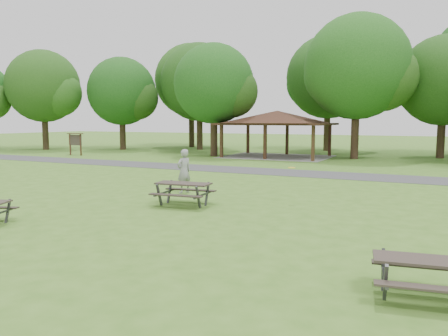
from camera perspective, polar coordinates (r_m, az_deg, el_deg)
ground at (r=12.89m, az=-12.00°, el=-7.30°), size 160.00×160.00×0.00m
asphalt_path at (r=25.25m, az=7.97°, el=-0.57°), size 120.00×3.20×0.02m
pavilion at (r=35.83m, az=6.95°, el=6.34°), size 8.60×7.01×3.76m
notice_board at (r=39.36m, az=-18.86°, el=3.49°), size 1.60×0.30×1.88m
tree_row_a at (r=47.95m, az=-22.42°, el=9.59°), size 7.56×7.20×9.97m
tree_row_b at (r=45.62m, az=-13.12°, el=9.47°), size 7.14×6.80×9.28m
tree_row_c at (r=44.64m, az=-3.10°, el=10.82°), size 8.19×7.80×10.67m
tree_row_d at (r=36.52m, az=-1.21°, el=10.64°), size 6.93×6.60×9.27m
tree_row_e at (r=35.52m, az=17.14°, el=12.12°), size 8.40×8.00×11.02m
tree_row_f at (r=38.47m, az=26.91°, el=9.85°), size 7.35×7.00×9.55m
tree_deep_a at (r=49.20m, az=-4.19°, el=11.08°), size 8.40×8.00×11.38m
tree_deep_b at (r=44.11m, az=13.59°, el=11.17°), size 8.40×8.00×11.13m
picnic_table_middle at (r=15.39m, az=-5.33°, el=-2.65°), size 2.08×1.75×0.83m
picnic_table_far at (r=8.18m, az=24.81°, el=-11.85°), size 1.85×1.58×0.72m
frisbee_in_flight at (r=15.73m, az=8.83°, el=0.05°), size 0.31×0.31×0.02m
frisbee_thrower at (r=18.01m, az=-5.25°, el=-0.41°), size 0.65×0.77×1.81m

